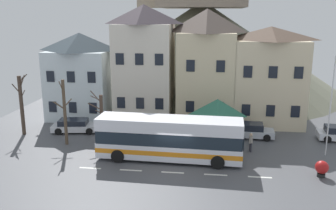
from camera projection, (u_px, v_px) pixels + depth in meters
ground_plane at (175, 164)px, 27.32m from camera, size 40.00×60.00×0.07m
townhouse_00 at (81, 76)px, 39.04m from camera, size 6.34×5.69×8.98m
townhouse_01 at (144, 64)px, 37.57m from camera, size 5.72×5.12×11.79m
townhouse_02 at (206, 67)px, 37.02m from camera, size 5.60×5.50×11.38m
townhouse_03 at (268, 76)px, 36.42m from camera, size 6.79×5.42×9.69m
hilltop_castle at (201, 42)px, 53.68m from camera, size 39.67×39.67×19.36m
transit_bus at (169, 139)px, 27.74m from camera, size 11.03×2.92×3.27m
bus_shelter at (217, 108)px, 31.14m from camera, size 3.60×3.60×3.87m
parked_car_00 at (75, 126)px, 34.65m from camera, size 4.53×2.46×1.22m
parked_car_02 at (251, 131)px, 33.00m from camera, size 3.98×1.98×1.34m
pedestrian_00 at (222, 143)px, 29.35m from camera, size 0.31×0.31×1.43m
pedestrian_01 at (251, 141)px, 29.54m from camera, size 0.30×0.33×1.56m
public_bench at (198, 130)px, 33.88m from camera, size 1.53×0.48×0.87m
flagpole at (332, 99)px, 27.93m from camera, size 0.95×0.10×7.87m
harbour_buoy at (322, 168)px, 24.95m from camera, size 0.90×0.90×1.15m
bare_tree_00 at (22, 104)px, 33.42m from camera, size 1.33×1.29×5.64m
bare_tree_01 at (65, 112)px, 30.77m from camera, size 1.54×1.59×5.59m
bare_tree_02 at (101, 118)px, 31.12m from camera, size 1.76×1.47×4.62m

